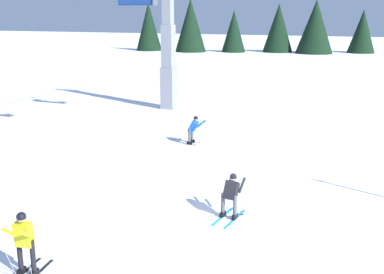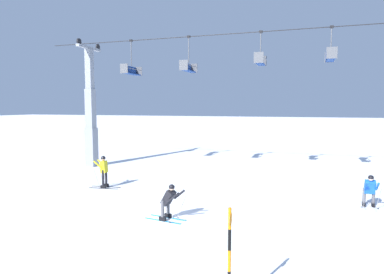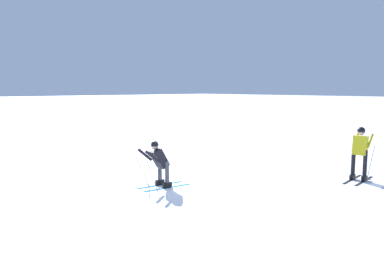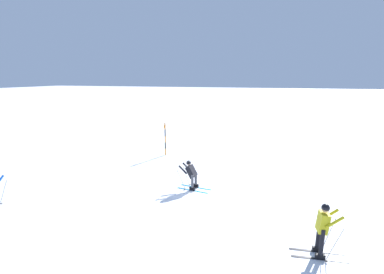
# 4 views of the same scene
# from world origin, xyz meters

# --- Properties ---
(ground_plane) EXTENTS (260.00, 260.00, 0.00)m
(ground_plane) POSITION_xyz_m (0.00, 0.00, 0.00)
(ground_plane) COLOR white
(skier_carving_main) EXTENTS (1.69, 0.81, 1.58)m
(skier_carving_main) POSITION_xyz_m (1.03, -0.07, 0.83)
(skier_carving_main) COLOR #198CCC
(skier_carving_main) RESTS_ON ground_plane
(trail_marker_pole) EXTENTS (0.07, 0.28, 2.33)m
(trail_marker_pole) POSITION_xyz_m (4.54, -5.17, 1.25)
(trail_marker_pole) COLOR orange
(trail_marker_pole) RESTS_ON ground_plane
(skier_distant_downhill) EXTENTS (1.73, 0.73, 1.80)m
(skier_distant_downhill) POSITION_xyz_m (-4.37, 3.71, 1.04)
(skier_distant_downhill) COLOR black
(skier_distant_downhill) RESTS_ON ground_plane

